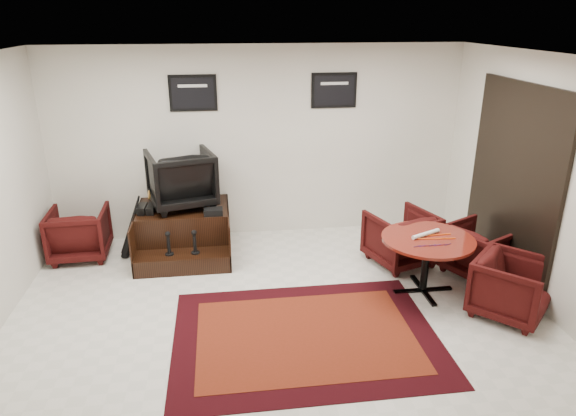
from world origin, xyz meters
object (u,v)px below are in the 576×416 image
at_px(meeting_table, 428,245).
at_px(table_chair_corner, 512,285).
at_px(shine_podium, 184,232).
at_px(table_chair_window, 478,248).
at_px(armchair_side, 79,231).
at_px(shine_chair, 181,176).
at_px(table_chair_back, 401,235).

height_order(meeting_table, table_chair_corner, table_chair_corner).
bearing_deg(shine_podium, table_chair_window, -17.27).
bearing_deg(armchair_side, table_chair_corner, 154.66).
bearing_deg(meeting_table, shine_chair, 150.48).
xyz_separation_m(armchair_side, table_chair_corner, (5.10, -2.18, -0.01)).
height_order(shine_podium, table_chair_window, table_chair_window).
height_order(shine_podium, table_chair_back, table_chair_back).
height_order(table_chair_window, table_chair_corner, table_chair_corner).
relative_size(shine_chair, table_chair_back, 1.09).
height_order(shine_chair, armchair_side, shine_chair).
xyz_separation_m(table_chair_window, table_chair_corner, (-0.10, -0.97, 0.01)).
xyz_separation_m(shine_chair, table_chair_window, (3.78, -1.31, -0.72)).
height_order(armchair_side, table_chair_window, armchair_side).
height_order(armchair_side, table_chair_back, table_chair_back).
bearing_deg(table_chair_window, shine_podium, 45.98).
relative_size(shine_chair, table_chair_corner, 1.15).
relative_size(meeting_table, table_chair_back, 1.36).
xyz_separation_m(shine_chair, table_chair_corner, (3.68, -2.29, -0.71)).
bearing_deg(table_chair_corner, shine_podium, 105.23).
relative_size(shine_chair, armchair_side, 1.13).
distance_m(table_chair_back, table_chair_window, 0.99).
xyz_separation_m(shine_podium, meeting_table, (2.93, -1.52, 0.32)).
height_order(shine_podium, armchair_side, armchair_side).
relative_size(shine_podium, table_chair_corner, 1.71).
bearing_deg(armchair_side, meeting_table, 158.14).
height_order(shine_chair, table_chair_corner, shine_chair).
distance_m(table_chair_window, table_chair_corner, 0.98).
xyz_separation_m(shine_podium, table_chair_window, (3.78, -1.18, 0.07)).
xyz_separation_m(meeting_table, table_chair_back, (-0.03, 0.79, -0.22)).
xyz_separation_m(shine_chair, meeting_table, (2.93, -1.66, -0.46)).
bearing_deg(table_chair_window, table_chair_back, 36.32).
xyz_separation_m(table_chair_back, table_chair_corner, (0.78, -1.42, -0.02)).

